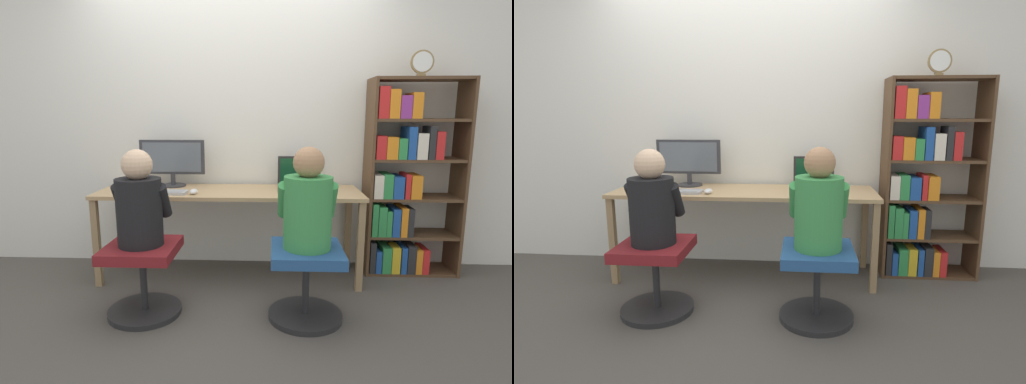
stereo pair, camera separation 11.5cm
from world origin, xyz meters
TOP-DOWN VIEW (x-y plane):
  - ground_plane at (0.00, 0.00)m, footprint 14.00×14.00m
  - wall_back at (0.00, 0.66)m, footprint 10.00×0.05m
  - desk at (0.00, 0.30)m, footprint 2.12×0.60m
  - desktop_monitor at (-0.51, 0.47)m, footprint 0.55×0.22m
  - laptop at (0.57, 0.40)m, footprint 0.34×0.31m
  - keyboard at (-0.53, 0.13)m, footprint 0.43×0.14m
  - computer_mouse_by_keyboard at (-0.26, 0.13)m, footprint 0.06×0.11m
  - office_chair_left at (-0.52, -0.39)m, footprint 0.50×0.50m
  - office_chair_right at (0.58, -0.40)m, footprint 0.50×0.50m
  - person_at_monitor at (-0.52, -0.38)m, footprint 0.36×0.31m
  - person_at_laptop at (0.58, -0.40)m, footprint 0.38×0.33m
  - bookshelf at (1.44, 0.44)m, footprint 0.78×0.32m
  - desk_clock at (1.49, 0.37)m, footprint 0.18×0.03m

SIDE VIEW (x-z plane):
  - ground_plane at x=0.00m, z-range 0.00..0.00m
  - office_chair_left at x=-0.52m, z-range 0.05..0.54m
  - office_chair_right at x=0.58m, z-range 0.05..0.54m
  - desk at x=0.00m, z-range 0.29..1.03m
  - keyboard at x=-0.53m, z-range 0.73..0.76m
  - computer_mouse_by_keyboard at x=-0.26m, z-range 0.73..0.77m
  - person_at_monitor at x=-0.52m, z-range 0.45..1.08m
  - bookshelf at x=1.44m, z-range -0.04..1.59m
  - person_at_laptop at x=0.58m, z-range 0.45..1.10m
  - laptop at x=0.57m, z-range 0.66..0.92m
  - desktop_monitor at x=-0.51m, z-range 0.74..1.14m
  - wall_back at x=0.00m, z-range 0.00..2.60m
  - desk_clock at x=1.49m, z-range 1.64..1.83m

